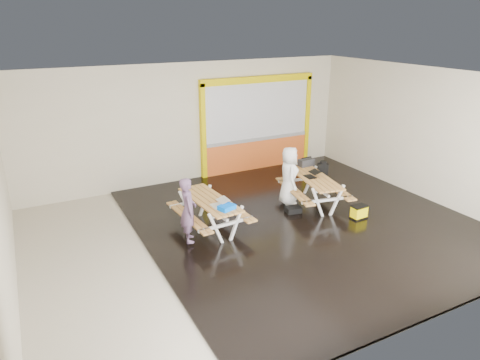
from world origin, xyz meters
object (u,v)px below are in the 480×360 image
picnic_table_left (210,206)px  toolbox (306,162)px  picnic_table_right (314,184)px  blue_pouch (227,207)px  dark_case (293,210)px  laptop_left (219,204)px  laptop_right (312,175)px  person_left (188,210)px  backpack (323,169)px  fluke_bag (359,212)px  person_right (289,176)px

picnic_table_left → toolbox: (3.32, 0.91, 0.30)m
picnic_table_right → blue_pouch: blue_pouch is taller
picnic_table_left → dark_case: size_ratio=5.43×
laptop_left → laptop_right: 2.95m
picnic_table_right → picnic_table_left: bearing=-178.9°
person_left → toolbox: 4.21m
person_left → dark_case: bearing=-70.6°
blue_pouch → dark_case: blue_pouch is taller
laptop_right → toolbox: toolbox is taller
laptop_left → toolbox: (3.29, 1.37, 0.06)m
toolbox → dark_case: (-1.10, -1.05, -0.78)m
picnic_table_left → picnic_table_right: size_ratio=0.92×
backpack → fluke_bag: size_ratio=1.17×
laptop_left → dark_case: size_ratio=0.97×
toolbox → dark_case: size_ratio=1.18×
person_left → laptop_right: (3.60, 0.53, 0.03)m
picnic_table_right → person_right: (-0.58, 0.31, 0.22)m
laptop_right → toolbox: (0.40, 0.80, 0.05)m
toolbox → backpack: toolbox is taller
person_right → backpack: person_right is taller
toolbox → laptop_left: bearing=-157.4°
person_left → toolbox: bearing=-57.6°
laptop_left → fluke_bag: (3.40, -0.72, -0.63)m
laptop_left → backpack: 3.78m
blue_pouch → toolbox: toolbox is taller
blue_pouch → fluke_bag: (3.34, -0.47, -0.63)m
laptop_left → dark_case: (2.19, 0.32, -0.72)m
laptop_left → backpack: backpack is taller
picnic_table_right → dark_case: 0.93m
dark_case → laptop_right: bearing=19.8°
laptop_left → blue_pouch: bearing=-75.6°
picnic_table_left → blue_pouch: 0.75m
person_left → backpack: 4.46m
laptop_left → dark_case: bearing=8.2°
laptop_left → dark_case: 2.32m
picnic_table_right → backpack: backpack is taller
person_left → fluke_bag: 4.23m
picnic_table_left → laptop_right: laptop_right is taller
blue_pouch → backpack: 3.80m
toolbox → backpack: bearing=-42.0°
blue_pouch → backpack: bearing=20.1°
picnic_table_right → laptop_left: 3.00m
backpack → dark_case: backpack is taller
blue_pouch → fluke_bag: 3.43m
laptop_left → backpack: bearing=16.3°
person_right → dark_case: 0.90m
laptop_left → backpack: (3.63, 1.06, -0.10)m
picnic_table_left → dark_case: bearing=-3.7°
laptop_right → toolbox: 0.89m
person_right → dark_case: person_right is taller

